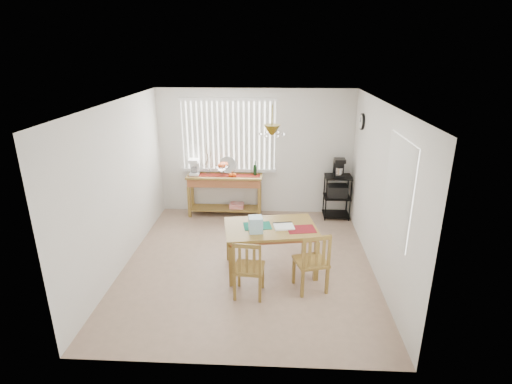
# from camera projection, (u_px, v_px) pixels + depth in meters

# --- Properties ---
(ground) EXTENTS (4.00, 4.50, 0.01)m
(ground) POSITION_uv_depth(u_px,v_px,m) (248.00, 263.00, 6.57)
(ground) COLOR tan
(room_shell) EXTENTS (4.20, 4.70, 2.70)m
(room_shell) POSITION_uv_depth(u_px,v_px,m) (248.00, 164.00, 6.01)
(room_shell) COLOR white
(room_shell) RESTS_ON ground
(sideboard) EXTENTS (1.55, 0.44, 0.87)m
(sideboard) POSITION_uv_depth(u_px,v_px,m) (225.00, 185.00, 8.27)
(sideboard) COLOR olive
(sideboard) RESTS_ON ground
(sideboard_items) EXTENTS (1.47, 0.37, 0.67)m
(sideboard_items) POSITION_uv_depth(u_px,v_px,m) (212.00, 168.00, 8.17)
(sideboard_items) COLOR maroon
(sideboard_items) RESTS_ON sideboard
(wire_cart) EXTENTS (0.53, 0.42, 0.90)m
(wire_cart) POSITION_uv_depth(u_px,v_px,m) (337.00, 193.00, 8.18)
(wire_cart) COLOR black
(wire_cart) RESTS_ON ground
(cart_items) EXTENTS (0.21, 0.25, 0.37)m
(cart_items) POSITION_uv_depth(u_px,v_px,m) (339.00, 168.00, 8.01)
(cart_items) COLOR black
(cart_items) RESTS_ON wire_cart
(dining_table) EXTENTS (1.52, 1.12, 0.75)m
(dining_table) POSITION_uv_depth(u_px,v_px,m) (271.00, 232.00, 6.17)
(dining_table) COLOR olive
(dining_table) RESTS_ON ground
(table_items) EXTENTS (1.13, 0.50, 0.24)m
(table_items) POSITION_uv_depth(u_px,v_px,m) (263.00, 225.00, 5.98)
(table_items) COLOR #136F57
(table_items) RESTS_ON dining_table
(chair_left) EXTENTS (0.44, 0.44, 0.89)m
(chair_left) POSITION_uv_depth(u_px,v_px,m) (249.00, 269.00, 5.57)
(chair_left) COLOR olive
(chair_left) RESTS_ON ground
(chair_right) EXTENTS (0.54, 0.54, 0.94)m
(chair_right) POSITION_uv_depth(u_px,v_px,m) (312.00, 262.00, 5.69)
(chair_right) COLOR olive
(chair_right) RESTS_ON ground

